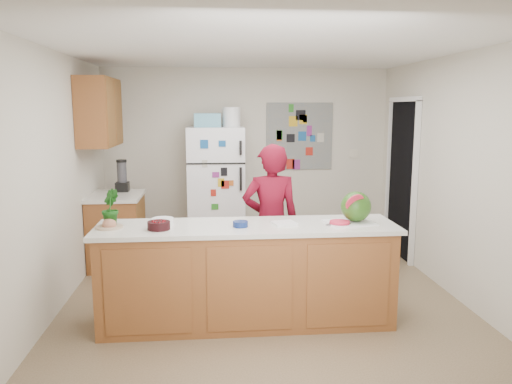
{
  "coord_description": "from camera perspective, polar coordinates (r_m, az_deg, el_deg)",
  "views": [
    {
      "loc": [
        -0.51,
        -4.82,
        1.95
      ],
      "look_at": [
        -0.06,
        0.2,
        1.1
      ],
      "focal_mm": 35.0,
      "sensor_mm": 36.0,
      "label": 1
    }
  ],
  "objects": [
    {
      "name": "floor",
      "position": [
        5.23,
        0.83,
        -12.43
      ],
      "size": [
        4.0,
        4.5,
        0.02
      ],
      "primitive_type": "cube",
      "color": "brown",
      "rests_on": "ground"
    },
    {
      "name": "wall_back",
      "position": [
        7.13,
        -1.04,
        3.95
      ],
      "size": [
        4.0,
        0.02,
        2.5
      ],
      "primitive_type": "cube",
      "color": "beige",
      "rests_on": "ground"
    },
    {
      "name": "wall_left",
      "position": [
        5.1,
        -22.23,
        0.98
      ],
      "size": [
        0.02,
        4.5,
        2.5
      ],
      "primitive_type": "cube",
      "color": "beige",
      "rests_on": "ground"
    },
    {
      "name": "wall_right",
      "position": [
        5.48,
        22.25,
        1.54
      ],
      "size": [
        0.02,
        4.5,
        2.5
      ],
      "primitive_type": "cube",
      "color": "beige",
      "rests_on": "ground"
    },
    {
      "name": "ceiling",
      "position": [
        4.88,
        0.9,
        16.18
      ],
      "size": [
        4.0,
        4.5,
        0.02
      ],
      "primitive_type": "cube",
      "color": "white",
      "rests_on": "wall_back"
    },
    {
      "name": "doorway",
      "position": [
        6.81,
        16.38,
        1.35
      ],
      "size": [
        0.03,
        0.85,
        2.04
      ],
      "primitive_type": "cube",
      "color": "black",
      "rests_on": "ground"
    },
    {
      "name": "peninsula_base",
      "position": [
        4.59,
        -1.02,
        -9.62
      ],
      "size": [
        2.6,
        0.62,
        0.88
      ],
      "primitive_type": "cube",
      "color": "brown",
      "rests_on": "floor"
    },
    {
      "name": "peninsula_top",
      "position": [
        4.46,
        -1.04,
        -4.03
      ],
      "size": [
        2.68,
        0.7,
        0.04
      ],
      "primitive_type": "cube",
      "color": "silver",
      "rests_on": "peninsula_base"
    },
    {
      "name": "side_counter_base",
      "position": [
        6.46,
        -15.57,
        -4.37
      ],
      "size": [
        0.6,
        0.8,
        0.86
      ],
      "primitive_type": "cube",
      "color": "brown",
      "rests_on": "floor"
    },
    {
      "name": "side_counter_top",
      "position": [
        6.37,
        -15.75,
        -0.44
      ],
      "size": [
        0.64,
        0.84,
        0.04
      ],
      "primitive_type": "cube",
      "color": "silver",
      "rests_on": "side_counter_base"
    },
    {
      "name": "upper_cabinets",
      "position": [
        6.26,
        -17.45,
        8.7
      ],
      "size": [
        0.35,
        1.0,
        0.8
      ],
      "primitive_type": "cube",
      "color": "brown",
      "rests_on": "wall_left"
    },
    {
      "name": "refrigerator",
      "position": [
        6.79,
        -4.59,
        0.23
      ],
      "size": [
        0.75,
        0.7,
        1.7
      ],
      "primitive_type": "cube",
      "color": "silver",
      "rests_on": "floor"
    },
    {
      "name": "fridge_top_bin",
      "position": [
        6.7,
        -5.56,
        8.17
      ],
      "size": [
        0.35,
        0.28,
        0.18
      ],
      "primitive_type": "cube",
      "color": "#5999B2",
      "rests_on": "refrigerator"
    },
    {
      "name": "photo_collage",
      "position": [
        7.18,
        4.98,
        6.35
      ],
      "size": [
        0.95,
        0.01,
        0.95
      ],
      "primitive_type": "cube",
      "color": "slate",
      "rests_on": "wall_back"
    },
    {
      "name": "person",
      "position": [
        5.07,
        1.71,
        -3.51
      ],
      "size": [
        0.59,
        0.4,
        1.6
      ],
      "primitive_type": "imported",
      "rotation": [
        0.0,
        0.0,
        3.17
      ],
      "color": "#5E0818",
      "rests_on": "floor"
    },
    {
      "name": "blender_appliance",
      "position": [
        6.55,
        -15.06,
        1.71
      ],
      "size": [
        0.12,
        0.12,
        0.38
      ],
      "primitive_type": "cylinder",
      "color": "black",
      "rests_on": "side_counter_top"
    },
    {
      "name": "cutting_board",
      "position": [
        4.59,
        10.65,
        -3.46
      ],
      "size": [
        0.46,
        0.38,
        0.01
      ],
      "primitive_type": "cube",
      "rotation": [
        0.0,
        0.0,
        0.15
      ],
      "color": "silver",
      "rests_on": "peninsula_top"
    },
    {
      "name": "watermelon",
      "position": [
        4.6,
        11.36,
        -1.64
      ],
      "size": [
        0.27,
        0.27,
        0.27
      ],
      "primitive_type": "sphere",
      "color": "#2B520F",
      "rests_on": "cutting_board"
    },
    {
      "name": "watermelon_slice",
      "position": [
        4.51,
        9.54,
        -3.43
      ],
      "size": [
        0.18,
        0.18,
        0.02
      ],
      "primitive_type": "cylinder",
      "color": "red",
      "rests_on": "cutting_board"
    },
    {
      "name": "cherry_bowl",
      "position": [
        4.36,
        -11.05,
        -3.77
      ],
      "size": [
        0.25,
        0.25,
        0.07
      ],
      "primitive_type": "cylinder",
      "rotation": [
        0.0,
        0.0,
        0.34
      ],
      "color": "black",
      "rests_on": "peninsula_top"
    },
    {
      "name": "white_bowl",
      "position": [
        4.53,
        -10.61,
        -3.33
      ],
      "size": [
        0.26,
        0.26,
        0.06
      ],
      "primitive_type": "cylinder",
      "rotation": [
        0.0,
        0.0,
        0.43
      ],
      "color": "silver",
      "rests_on": "peninsula_top"
    },
    {
      "name": "cobalt_bowl",
      "position": [
        4.38,
        -1.8,
        -3.68
      ],
      "size": [
        0.16,
        0.16,
        0.05
      ],
      "primitive_type": "cylinder",
      "rotation": [
        0.0,
        0.0,
        -0.22
      ],
      "color": "navy",
      "rests_on": "peninsula_top"
    },
    {
      "name": "plate",
      "position": [
        4.53,
        -16.41,
        -3.86
      ],
      "size": [
        0.27,
        0.27,
        0.02
      ],
      "primitive_type": "cylinder",
      "rotation": [
        0.0,
        0.0,
        0.14
      ],
      "color": "#C5B095",
      "rests_on": "peninsula_top"
    },
    {
      "name": "paper_towel",
      "position": [
        4.48,
        3.23,
        -3.59
      ],
      "size": [
        0.23,
        0.22,
        0.02
      ],
      "primitive_type": "cube",
      "rotation": [
        0.0,
        0.0,
        0.23
      ],
      "color": "white",
      "rests_on": "peninsula_top"
    },
    {
      "name": "keys",
      "position": [
        4.48,
        8.64,
        -3.73
      ],
      "size": [
        0.1,
        0.06,
        0.01
      ],
      "primitive_type": "cube",
      "rotation": [
        0.0,
        0.0,
        0.19
      ],
      "color": "gray",
      "rests_on": "peninsula_top"
    },
    {
      "name": "potted_plant",
      "position": [
        4.54,
        -16.37,
        -1.78
      ],
      "size": [
        0.19,
        0.22,
        0.33
      ],
      "primitive_type": "imported",
      "rotation": [
        0.0,
        0.0,
        1.89
      ],
      "color": "#1A3E11",
      "rests_on": "peninsula_top"
    }
  ]
}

